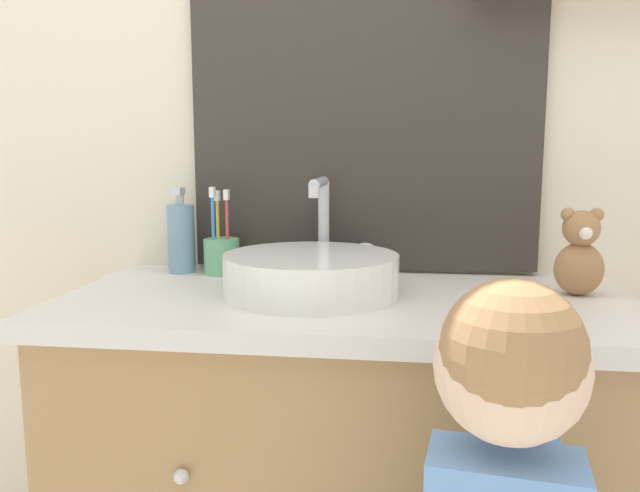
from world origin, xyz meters
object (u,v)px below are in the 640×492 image
toothbrush_holder (222,254)px  soap_dispenser (181,237)px  sink_basin (313,271)px  teddy_bear (580,254)px

toothbrush_holder → soap_dispenser: (-0.09, 0.01, 0.03)m
toothbrush_holder → sink_basin: bearing=-36.1°
soap_dispenser → teddy_bear: size_ratio=1.15×
sink_basin → toothbrush_holder: bearing=143.9°
teddy_bear → sink_basin: bearing=-173.8°
sink_basin → toothbrush_holder: (-0.22, 0.16, 0.00)m
toothbrush_holder → soap_dispenser: size_ratio=1.01×
soap_dispenser → teddy_bear: (0.81, -0.12, -0.00)m
toothbrush_holder → teddy_bear: 0.72m
soap_dispenser → sink_basin: bearing=-28.3°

